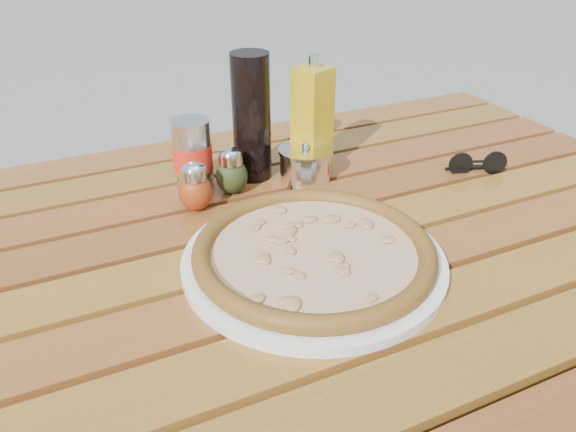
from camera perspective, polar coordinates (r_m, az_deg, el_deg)
name	(u,v)px	position (r m, az deg, el deg)	size (l,w,h in m)	color
table	(293,281)	(0.87, 0.56, -6.64)	(1.40, 0.90, 0.75)	#321C0B
plate	(314,260)	(0.77, 2.62, -4.54)	(0.36, 0.36, 0.01)	white
pizza	(314,251)	(0.76, 2.65, -3.56)	(0.38, 0.38, 0.03)	beige
pepper_shaker	(195,187)	(0.90, -9.43, 2.89)	(0.07, 0.07, 0.08)	#A53712
oregano_shaker	(231,172)	(0.95, -5.76, 4.51)	(0.06, 0.06, 0.08)	#303917
dark_bottle	(251,118)	(0.97, -3.73, 9.95)	(0.07, 0.07, 0.22)	black
soda_can	(193,155)	(0.97, -9.67, 6.15)	(0.07, 0.07, 0.12)	silver
olive_oil_cruet	(312,120)	(1.00, 2.46, 9.67)	(0.07, 0.07, 0.21)	#BB9313
parmesan_tin	(305,164)	(0.99, 1.78, 5.34)	(0.12, 0.12, 0.07)	white
sunglasses	(477,164)	(1.08, 18.65, 5.02)	(0.11, 0.05, 0.04)	black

